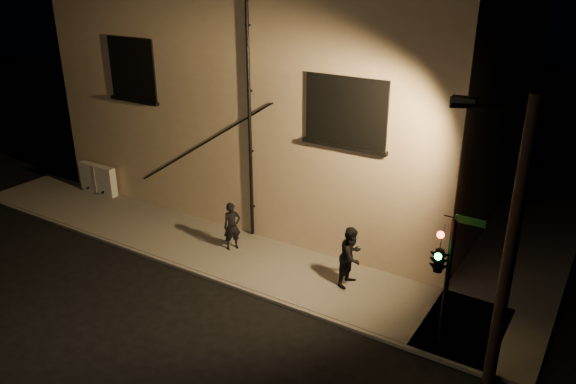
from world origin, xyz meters
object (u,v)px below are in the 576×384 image
Objects in this scene: streetlamp_pole at (507,240)px; pedestrian_a at (232,226)px; utility_cabinet at (98,179)px; traffic_signal at (440,258)px; pedestrian_b at (351,256)px.

pedestrian_a is at bearing 168.16° from streetlamp_pole.
traffic_signal reaches higher than utility_cabinet.
traffic_signal is 1.90m from streetlamp_pole.
pedestrian_a is 7.53m from traffic_signal.
utility_cabinet is 11.94m from pedestrian_b.
streetlamp_pole reaches higher than pedestrian_a.
streetlamp_pole reaches higher than traffic_signal.
utility_cabinet is 16.79m from streetlamp_pole.
pedestrian_b reaches higher than utility_cabinet.
utility_cabinet is at bearing 171.23° from traffic_signal.
streetlamp_pole is (4.40, -1.89, 2.57)m from pedestrian_b.
pedestrian_b is 0.52× the size of traffic_signal.
traffic_signal is at bearing -66.07° from pedestrian_a.
utility_cabinet is 0.27× the size of streetlamp_pole.
pedestrian_b is at bearing -4.23° from utility_cabinet.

